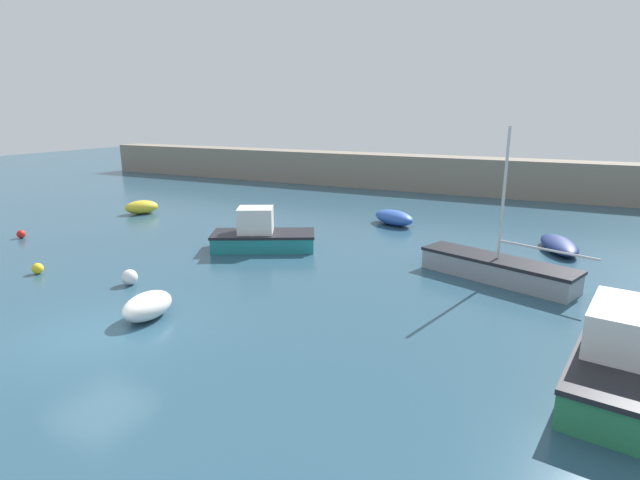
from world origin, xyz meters
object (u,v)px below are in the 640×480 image
(dinghy_near_pier, at_px, (142,207))
(rowboat_white_midwater, at_px, (559,245))
(mooring_buoy_red, at_px, (21,234))
(cabin_cruiser_white, at_px, (261,235))
(rowboat_blue_near, at_px, (394,218))
(mooring_buoy_white, at_px, (130,277))
(motorboat_with_cabin, at_px, (625,352))
(mooring_buoy_yellow, at_px, (38,268))
(fishing_dinghy_green, at_px, (148,306))
(sailboat_tall_mast, at_px, (497,268))

(dinghy_near_pier, bearing_deg, rowboat_white_midwater, -50.14)
(dinghy_near_pier, xyz_separation_m, mooring_buoy_red, (-0.77, -7.16, -0.20))
(cabin_cruiser_white, xyz_separation_m, rowboat_blue_near, (3.83, 7.49, -0.24))
(dinghy_near_pier, distance_m, rowboat_blue_near, 15.31)
(cabin_cruiser_white, bearing_deg, mooring_buoy_white, -132.31)
(motorboat_with_cabin, relative_size, rowboat_white_midwater, 1.80)
(motorboat_with_cabin, bearing_deg, mooring_buoy_yellow, 101.64)
(dinghy_near_pier, bearing_deg, mooring_buoy_white, -101.67)
(fishing_dinghy_green, relative_size, mooring_buoy_yellow, 4.57)
(rowboat_blue_near, relative_size, mooring_buoy_red, 7.36)
(rowboat_blue_near, distance_m, mooring_buoy_red, 19.13)
(fishing_dinghy_green, distance_m, mooring_buoy_red, 13.72)
(mooring_buoy_white, bearing_deg, cabin_cruiser_white, 75.39)
(motorboat_with_cabin, bearing_deg, mooring_buoy_white, 99.93)
(mooring_buoy_red, bearing_deg, dinghy_near_pier, 83.85)
(fishing_dinghy_green, relative_size, cabin_cruiser_white, 0.39)
(cabin_cruiser_white, bearing_deg, rowboat_white_midwater, -2.74)
(dinghy_near_pier, xyz_separation_m, fishing_dinghy_green, (12.17, -11.70, -0.02))
(cabin_cruiser_white, relative_size, mooring_buoy_yellow, 11.82)
(motorboat_with_cabin, xyz_separation_m, fishing_dinghy_green, (-12.60, -2.28, -0.31))
(rowboat_white_midwater, distance_m, mooring_buoy_white, 18.21)
(rowboat_blue_near, relative_size, mooring_buoy_yellow, 7.14)
(dinghy_near_pier, xyz_separation_m, rowboat_blue_near, (14.79, 3.97, -0.01))
(cabin_cruiser_white, distance_m, mooring_buoy_white, 6.45)
(motorboat_with_cabin, distance_m, fishing_dinghy_green, 12.81)
(rowboat_white_midwater, height_order, mooring_buoy_yellow, rowboat_white_midwater)
(mooring_buoy_white, bearing_deg, mooring_buoy_yellow, -170.81)
(cabin_cruiser_white, xyz_separation_m, mooring_buoy_white, (-1.62, -6.23, -0.36))
(rowboat_white_midwater, height_order, mooring_buoy_red, rowboat_white_midwater)
(cabin_cruiser_white, height_order, rowboat_blue_near, cabin_cruiser_white)
(cabin_cruiser_white, distance_m, mooring_buoy_red, 12.29)
(fishing_dinghy_green, height_order, sailboat_tall_mast, sailboat_tall_mast)
(motorboat_with_cabin, height_order, sailboat_tall_mast, sailboat_tall_mast)
(dinghy_near_pier, bearing_deg, sailboat_tall_mast, -64.21)
(mooring_buoy_white, bearing_deg, dinghy_near_pier, 133.76)
(dinghy_near_pier, xyz_separation_m, rowboat_white_midwater, (23.13, 2.14, -0.12))
(mooring_buoy_yellow, bearing_deg, rowboat_blue_near, 56.27)
(motorboat_with_cabin, height_order, cabin_cruiser_white, motorboat_with_cabin)
(motorboat_with_cabin, distance_m, mooring_buoy_red, 25.65)
(mooring_buoy_red, distance_m, mooring_buoy_white, 10.43)
(cabin_cruiser_white, height_order, sailboat_tall_mast, sailboat_tall_mast)
(sailboat_tall_mast, bearing_deg, mooring_buoy_white, 48.27)
(dinghy_near_pier, bearing_deg, fishing_dinghy_green, -99.30)
(rowboat_white_midwater, xyz_separation_m, mooring_buoy_white, (-13.79, -11.89, -0.00))
(sailboat_tall_mast, relative_size, mooring_buoy_yellow, 14.67)
(rowboat_white_midwater, relative_size, mooring_buoy_white, 6.47)
(dinghy_near_pier, relative_size, rowboat_white_midwater, 0.61)
(motorboat_with_cabin, xyz_separation_m, rowboat_blue_near, (-9.99, 13.39, -0.31))
(rowboat_white_midwater, distance_m, rowboat_blue_near, 8.54)
(fishing_dinghy_green, distance_m, sailboat_tall_mast, 12.33)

